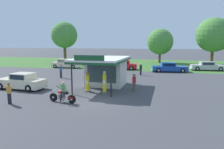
# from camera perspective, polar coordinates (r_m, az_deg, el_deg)

# --- Properties ---
(ground_plane) EXTENTS (300.00, 300.00, 0.00)m
(ground_plane) POSITION_cam_1_polar(r_m,az_deg,el_deg) (16.03, -4.83, -7.32)
(ground_plane) COLOR #424247
(grass_verge_strip) EXTENTS (120.00, 24.00, 0.01)m
(grass_verge_strip) POSITION_cam_1_polar(r_m,az_deg,el_deg) (45.04, 7.93, 2.89)
(grass_verge_strip) COLOR #3D6B2D
(grass_verge_strip) RESTS_ON ground
(service_station_kiosk) EXTENTS (4.36, 7.10, 3.41)m
(service_station_kiosk) POSITION_cam_1_polar(r_m,az_deg,el_deg) (21.52, -1.78, 1.46)
(service_station_kiosk) COLOR silver
(service_station_kiosk) RESTS_ON ground
(gas_pump_nearside) EXTENTS (0.44, 0.44, 1.82)m
(gas_pump_nearside) POSITION_cam_1_polar(r_m,az_deg,el_deg) (19.07, -6.64, -2.23)
(gas_pump_nearside) COLOR slate
(gas_pump_nearside) RESTS_ON ground
(gas_pump_offside) EXTENTS (0.44, 0.44, 1.97)m
(gas_pump_offside) POSITION_cam_1_polar(r_m,az_deg,el_deg) (18.55, -2.04, -2.26)
(gas_pump_offside) COLOR slate
(gas_pump_offside) RESTS_ON ground
(motorcycle_with_rider) EXTENTS (2.24, 0.70, 1.58)m
(motorcycle_with_rider) POSITION_cam_1_polar(r_m,az_deg,el_deg) (15.98, -13.24, -5.15)
(motorcycle_with_rider) COLOR black
(motorcycle_with_rider) RESTS_ON ground
(featured_classic_sedan) EXTENTS (5.03, 2.19, 1.54)m
(featured_classic_sedan) POSITION_cam_1_polar(r_m,az_deg,el_deg) (21.95, -23.43, -1.82)
(featured_classic_sedan) COLOR beige
(featured_classic_sedan) RESTS_ON ground
(parked_car_back_row_centre) EXTENTS (5.40, 1.99, 1.56)m
(parked_car_back_row_centre) POSITION_cam_1_polar(r_m,az_deg,el_deg) (38.42, -12.35, 2.88)
(parked_car_back_row_centre) COLOR beige
(parked_car_back_row_centre) RESTS_ON ground
(parked_car_back_row_centre_left) EXTENTS (5.67, 2.77, 1.42)m
(parked_car_back_row_centre_left) POSITION_cam_1_polar(r_m,az_deg,el_deg) (33.33, 15.28, 1.82)
(parked_car_back_row_centre_left) COLOR #19479E
(parked_car_back_row_centre_left) RESTS_ON ground
(parked_car_back_row_far_left) EXTENTS (5.61, 2.30, 1.58)m
(parked_car_back_row_far_left) POSITION_cam_1_polar(r_m,az_deg,el_deg) (35.18, 2.55, 2.56)
(parked_car_back_row_far_left) COLOR red
(parked_car_back_row_far_left) RESTS_ON ground
(parked_car_back_row_right) EXTENTS (5.47, 2.31, 1.40)m
(parked_car_back_row_right) POSITION_cam_1_polar(r_m,az_deg,el_deg) (37.22, 24.51, 2.01)
(parked_car_back_row_right) COLOR #B7B7BC
(parked_car_back_row_right) RESTS_ON ground
(bystander_chatting_near_pumps) EXTENTS (0.34, 0.34, 1.57)m
(bystander_chatting_near_pumps) POSITION_cam_1_polar(r_m,az_deg,el_deg) (16.89, -26.19, -4.50)
(bystander_chatting_near_pumps) COLOR black
(bystander_chatting_near_pumps) RESTS_ON ground
(bystander_admiring_sedan) EXTENTS (0.38, 0.38, 1.75)m
(bystander_admiring_sedan) POSITION_cam_1_polar(r_m,az_deg,el_deg) (27.34, -13.75, 1.08)
(bystander_admiring_sedan) COLOR black
(bystander_admiring_sedan) RESTS_ON ground
(bystander_strolling_foreground) EXTENTS (0.34, 0.34, 1.56)m
(bystander_strolling_foreground) POSITION_cam_1_polar(r_m,az_deg,el_deg) (19.33, 6.04, -2.07)
(bystander_strolling_foreground) COLOR brown
(bystander_strolling_foreground) RESTS_ON ground
(bystander_leaning_by_kiosk) EXTENTS (0.35, 0.35, 1.61)m
(bystander_leaning_by_kiosk) POSITION_cam_1_polar(r_m,az_deg,el_deg) (29.09, 7.82, 1.52)
(bystander_leaning_by_kiosk) COLOR black
(bystander_leaning_by_kiosk) RESTS_ON ground
(tree_oak_far_left) EXTENTS (5.86, 5.86, 9.11)m
(tree_oak_far_left) POSITION_cam_1_polar(r_m,az_deg,el_deg) (49.41, -12.81, 10.39)
(tree_oak_far_left) COLOR brown
(tree_oak_far_left) RESTS_ON ground
(tree_oak_distant_spare) EXTENTS (7.02, 7.02, 9.55)m
(tree_oak_distant_spare) POSITION_cam_1_polar(r_m,az_deg,el_deg) (48.62, 26.13, 9.40)
(tree_oak_distant_spare) COLOR brown
(tree_oak_distant_spare) RESTS_ON ground
(tree_oak_right) EXTENTS (5.71, 5.71, 7.53)m
(tree_oak_right) POSITION_cam_1_polar(r_m,az_deg,el_deg) (48.26, 12.95, 8.67)
(tree_oak_right) COLOR brown
(tree_oak_right) RESTS_ON ground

